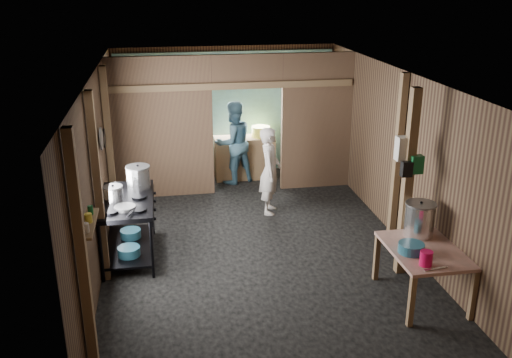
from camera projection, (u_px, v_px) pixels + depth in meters
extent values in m
cube|color=black|center=(254.00, 241.00, 8.79)|extent=(4.50, 7.00, 0.00)
cube|color=#4F4C48|center=(254.00, 74.00, 7.91)|extent=(4.50, 7.00, 0.00)
cube|color=brown|center=(226.00, 110.00, 11.59)|extent=(4.50, 0.00, 2.60)
cube|color=brown|center=(317.00, 280.00, 5.11)|extent=(4.50, 0.00, 2.60)
cube|color=brown|center=(98.00, 170.00, 7.99)|extent=(0.00, 7.00, 2.60)
cube|color=brown|center=(396.00, 154.00, 8.71)|extent=(0.00, 7.00, 2.60)
cube|color=brown|center=(162.00, 129.00, 10.18)|extent=(1.85, 0.10, 2.60)
cube|color=brown|center=(316.00, 122.00, 10.64)|extent=(1.35, 0.10, 2.60)
cube|color=brown|center=(247.00, 71.00, 10.09)|extent=(1.30, 0.10, 0.60)
cube|color=#75B9B8|center=(226.00, 113.00, 11.56)|extent=(4.40, 0.06, 2.50)
cube|color=brown|center=(244.00, 157.00, 11.43)|extent=(1.20, 0.50, 0.85)
cylinder|color=silver|center=(238.00, 81.00, 11.34)|extent=(0.20, 0.03, 0.20)
cube|color=brown|center=(81.00, 253.00, 5.60)|extent=(0.10, 0.12, 2.60)
cube|color=brown|center=(98.00, 190.00, 7.26)|extent=(0.10, 0.12, 2.60)
cube|color=brown|center=(109.00, 146.00, 9.12)|extent=(0.10, 0.12, 2.60)
cube|color=brown|center=(397.00, 158.00, 8.51)|extent=(0.10, 0.12, 2.60)
cube|color=brown|center=(407.00, 185.00, 7.44)|extent=(0.12, 0.12, 2.60)
cube|color=brown|center=(234.00, 86.00, 10.09)|extent=(4.40, 0.12, 0.12)
cylinder|color=slate|center=(101.00, 139.00, 8.25)|extent=(0.03, 0.34, 0.34)
cylinder|color=black|center=(104.00, 138.00, 8.66)|extent=(0.03, 0.30, 0.30)
cube|color=brown|center=(89.00, 224.00, 6.03)|extent=(0.14, 0.80, 0.03)
cylinder|color=silver|center=(86.00, 228.00, 5.78)|extent=(0.07, 0.07, 0.10)
cylinder|color=#FDEC46|center=(88.00, 218.00, 6.01)|extent=(0.08, 0.08, 0.10)
cylinder|color=#105929|center=(90.00, 210.00, 6.21)|extent=(0.06, 0.06, 0.10)
cube|color=silver|center=(404.00, 148.00, 7.34)|extent=(0.22, 0.15, 0.32)
cube|color=#105929|center=(416.00, 164.00, 7.29)|extent=(0.16, 0.12, 0.24)
cube|color=black|center=(407.00, 169.00, 7.27)|extent=(0.14, 0.10, 0.20)
cylinder|color=#245A6F|center=(129.00, 251.00, 7.93)|extent=(0.32, 0.32, 0.13)
cylinder|color=#245A6F|center=(131.00, 234.00, 8.48)|extent=(0.31, 0.31, 0.12)
cylinder|color=#245A6F|center=(411.00, 248.00, 6.88)|extent=(0.40, 0.40, 0.12)
cylinder|color=#CA0B44|center=(426.00, 258.00, 6.56)|extent=(0.18, 0.18, 0.18)
cube|color=silver|center=(436.00, 269.00, 6.50)|extent=(0.30, 0.07, 0.01)
cylinder|color=#FDEC46|center=(261.00, 132.00, 11.30)|extent=(0.38, 0.38, 0.21)
imported|color=beige|center=(270.00, 171.00, 9.62)|extent=(0.50, 0.63, 1.52)
imported|color=#426C81|center=(233.00, 143.00, 11.02)|extent=(0.98, 0.89, 1.64)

